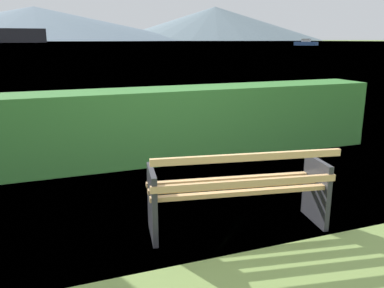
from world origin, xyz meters
TOP-DOWN VIEW (x-y plane):
  - ground_plane at (0.00, 0.00)m, footprint 1400.00×1400.00m
  - water_surface at (0.00, 309.53)m, footprint 620.00×620.00m
  - park_bench at (-0.01, -0.06)m, footprint 1.85×0.86m
  - hedge_row at (0.00, 2.60)m, footprint 7.29×0.80m
  - sailboat_mid at (74.33, 101.07)m, footprint 5.32×6.99m
  - distant_hills at (18.75, 592.08)m, footprint 782.56×431.07m

SIDE VIEW (x-z plane):
  - ground_plane at x=0.00m, z-range 0.00..0.00m
  - water_surface at x=0.00m, z-range 0.00..0.00m
  - park_bench at x=-0.01m, z-range -0.01..0.86m
  - hedge_row at x=0.00m, z-range 0.00..1.12m
  - sailboat_mid at x=74.33m, z-range -0.28..1.71m
  - distant_hills at x=18.75m, z-range -2.23..49.98m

